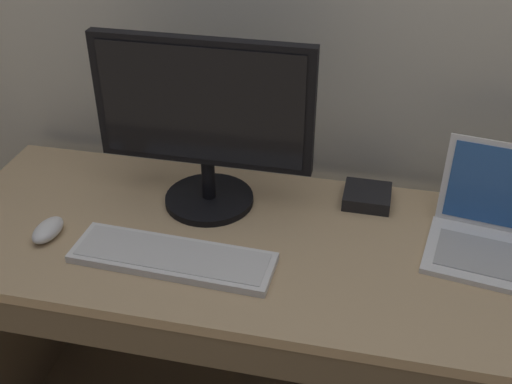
{
  "coord_description": "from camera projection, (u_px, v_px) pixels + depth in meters",
  "views": [
    {
      "loc": [
        0.16,
        -1.21,
        1.7
      ],
      "look_at": [
        -0.11,
        0.0,
        0.89
      ],
      "focal_mm": 44.06,
      "sensor_mm": 36.0,
      "label": 1
    }
  ],
  "objects": [
    {
      "name": "computer_mouse",
      "position": [
        48.0,
        230.0,
        1.56
      ],
      "size": [
        0.07,
        0.11,
        0.04
      ],
      "primitive_type": "ellipsoid",
      "rotation": [
        0.0,
        0.0,
        -0.1
      ],
      "color": "white",
      "rests_on": "desk"
    },
    {
      "name": "external_drive_box",
      "position": [
        367.0,
        196.0,
        1.69
      ],
      "size": [
        0.13,
        0.12,
        0.04
      ],
      "primitive_type": "cube",
      "rotation": [
        0.0,
        0.0,
        -0.01
      ],
      "color": "black",
      "rests_on": "desk"
    },
    {
      "name": "wired_keyboard",
      "position": [
        173.0,
        257.0,
        1.48
      ],
      "size": [
        0.49,
        0.16,
        0.02
      ],
      "color": "white",
      "rests_on": "desk"
    },
    {
      "name": "external_monitor",
      "position": [
        204.0,
        120.0,
        1.55
      ],
      "size": [
        0.55,
        0.24,
        0.46
      ],
      "color": "black",
      "rests_on": "desk"
    },
    {
      "name": "desk",
      "position": [
        294.0,
        317.0,
        1.66
      ],
      "size": [
        1.81,
        0.63,
        0.75
      ],
      "color": "tan",
      "rests_on": "ground"
    },
    {
      "name": "laptop_white",
      "position": [
        500.0,
        236.0,
        1.49
      ],
      "size": [
        0.36,
        0.31,
        0.24
      ],
      "color": "white",
      "rests_on": "desk"
    }
  ]
}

